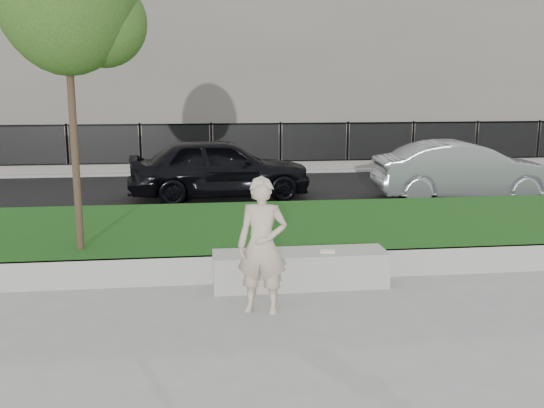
{
  "coord_description": "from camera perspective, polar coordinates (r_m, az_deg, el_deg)",
  "views": [
    {
      "loc": [
        -1.09,
        -7.17,
        2.73
      ],
      "look_at": [
        -0.03,
        1.2,
        1.09
      ],
      "focal_mm": 40.0,
      "sensor_mm": 36.0,
      "label": 1
    }
  ],
  "objects": [
    {
      "name": "ground",
      "position": [
        7.75,
        1.38,
        -9.62
      ],
      "size": [
        90.0,
        90.0,
        0.0
      ],
      "primitive_type": "plane",
      "color": "gray",
      "rests_on": "ground"
    },
    {
      "name": "grass_bank",
      "position": [
        10.54,
        -1.04,
        -2.89
      ],
      "size": [
        34.0,
        4.0,
        0.4
      ],
      "primitive_type": "cube",
      "color": "black",
      "rests_on": "ground"
    },
    {
      "name": "grass_kerb",
      "position": [
        8.66,
        0.36,
        -5.98
      ],
      "size": [
        34.0,
        0.08,
        0.4
      ],
      "primitive_type": "cube",
      "color": "#A7A49D",
      "rests_on": "ground"
    },
    {
      "name": "street",
      "position": [
        15.94,
        -3.16,
        1.2
      ],
      "size": [
        34.0,
        7.0,
        0.04
      ],
      "primitive_type": "cube",
      "color": "black",
      "rests_on": "ground"
    },
    {
      "name": "far_pavement",
      "position": [
        20.38,
        -4.06,
        3.45
      ],
      "size": [
        34.0,
        3.0,
        0.12
      ],
      "primitive_type": "cube",
      "color": "gray",
      "rests_on": "ground"
    },
    {
      "name": "iron_fence",
      "position": [
        19.33,
        -3.92,
        4.48
      ],
      "size": [
        32.0,
        0.3,
        1.5
      ],
      "color": "slate",
      "rests_on": "far_pavement"
    },
    {
      "name": "building_facade",
      "position": [
        27.29,
        -5.06,
        15.74
      ],
      "size": [
        34.0,
        10.0,
        10.0
      ],
      "primitive_type": "cube",
      "color": "#6A665D",
      "rests_on": "ground"
    },
    {
      "name": "stone_bench",
      "position": [
        8.45,
        2.66,
        -6.11
      ],
      "size": [
        2.4,
        0.6,
        0.49
      ],
      "primitive_type": "cube",
      "color": "#A7A49D",
      "rests_on": "ground"
    },
    {
      "name": "man",
      "position": [
        7.34,
        -0.94,
        -3.94
      ],
      "size": [
        0.7,
        0.56,
        1.67
      ],
      "primitive_type": "imported",
      "rotation": [
        0.0,
        0.0,
        -0.3
      ],
      "color": "beige",
      "rests_on": "ground"
    },
    {
      "name": "book",
      "position": [
        8.39,
        5.23,
        -4.44
      ],
      "size": [
        0.22,
        0.18,
        0.02
      ],
      "primitive_type": "cube",
      "rotation": [
        0.0,
        0.0,
        -0.14
      ],
      "color": "white",
      "rests_on": "stone_bench"
    },
    {
      "name": "car_dark",
      "position": [
        14.82,
        -4.97,
        3.44
      ],
      "size": [
        4.53,
        2.13,
        1.5
      ],
      "primitive_type": "imported",
      "rotation": [
        0.0,
        0.0,
        1.65
      ],
      "color": "black",
      "rests_on": "street"
    },
    {
      "name": "car_silver",
      "position": [
        15.26,
        17.66,
        3.0
      ],
      "size": [
        4.37,
        1.82,
        1.4
      ],
      "primitive_type": "imported",
      "rotation": [
        0.0,
        0.0,
        1.49
      ],
      "color": "gray",
      "rests_on": "street"
    }
  ]
}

